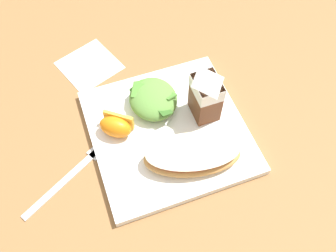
{
  "coord_description": "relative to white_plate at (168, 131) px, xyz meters",
  "views": [
    {
      "loc": [
        0.33,
        -0.12,
        0.6
      ],
      "look_at": [
        0.0,
        0.0,
        0.03
      ],
      "focal_mm": 39.44,
      "sensor_mm": 36.0,
      "label": 1
    }
  ],
  "objects": [
    {
      "name": "white_plate",
      "position": [
        0.0,
        0.0,
        0.0
      ],
      "size": [
        0.28,
        0.28,
        0.02
      ],
      "primitive_type": "cube",
      "color": "white",
      "rests_on": "ground"
    },
    {
      "name": "orange_wedge_front",
      "position": [
        -0.03,
        -0.09,
        0.03
      ],
      "size": [
        0.07,
        0.07,
        0.04
      ],
      "color": "orange",
      "rests_on": "white_plate"
    },
    {
      "name": "cheesy_pizza_bread",
      "position": [
        0.07,
        0.02,
        0.03
      ],
      "size": [
        0.12,
        0.18,
        0.04
      ],
      "color": "tan",
      "rests_on": "white_plate"
    },
    {
      "name": "milk_carton",
      "position": [
        -0.01,
        0.08,
        0.07
      ],
      "size": [
        0.06,
        0.05,
        0.11
      ],
      "color": "brown",
      "rests_on": "white_plate"
    },
    {
      "name": "green_salad_pile",
      "position": [
        -0.06,
        -0.01,
        0.03
      ],
      "size": [
        0.1,
        0.09,
        0.04
      ],
      "color": "#5B8E3D",
      "rests_on": "white_plate"
    },
    {
      "name": "paper_napkin",
      "position": [
        -0.21,
        -0.1,
        -0.01
      ],
      "size": [
        0.14,
        0.14,
        0.0
      ],
      "primitive_type": "cube",
      "rotation": [
        0.0,
        0.0,
        0.36
      ],
      "color": "white",
      "rests_on": "ground"
    },
    {
      "name": "metal_fork",
      "position": [
        0.02,
        -0.19,
        -0.01
      ],
      "size": [
        0.11,
        0.17,
        0.01
      ],
      "color": "silver",
      "rests_on": "ground"
    },
    {
      "name": "ground",
      "position": [
        0.0,
        0.0,
        -0.01
      ],
      "size": [
        3.0,
        3.0,
        0.0
      ],
      "primitive_type": "plane",
      "color": "olive"
    }
  ]
}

